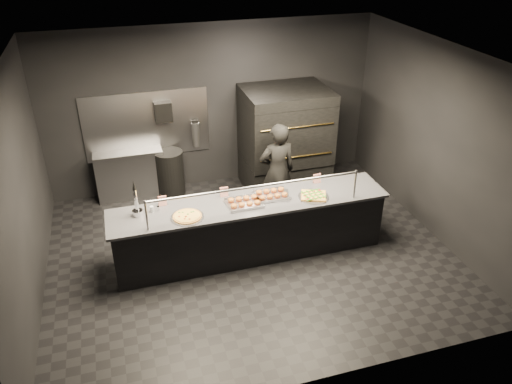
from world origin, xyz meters
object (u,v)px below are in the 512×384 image
pizza_oven (285,140)px  round_pizza (187,217)px  slider_tray_b (272,194)px  slider_tray_a (244,202)px  fire_extinguisher (196,134)px  towel_dispenser (163,112)px  square_pizza (313,196)px  prep_shelf (130,175)px  beer_tap (137,206)px  service_counter (251,228)px  trash_bin (170,173)px  worker (277,172)px

pizza_oven → round_pizza: size_ratio=4.13×
slider_tray_b → slider_tray_a: bearing=-166.8°
fire_extinguisher → round_pizza: size_ratio=1.09×
towel_dispenser → square_pizza: (1.84, -2.51, -0.61)m
prep_shelf → beer_tap: size_ratio=2.17×
service_counter → trash_bin: size_ratio=4.82×
beer_tap → trash_bin: size_ratio=0.65×
pizza_oven → slider_tray_b: 2.01m
towel_dispenser → beer_tap: towel_dispenser is taller
prep_shelf → trash_bin: (0.70, -0.10, -0.02)m
square_pizza → trash_bin: square_pizza is taller
pizza_oven → round_pizza: (-2.15, -2.05, -0.03)m
prep_shelf → worker: 2.73m
square_pizza → fire_extinguisher: bearing=117.0°
fire_extinguisher → trash_bin: bearing=-161.9°
prep_shelf → slider_tray_b: size_ratio=2.08×
towel_dispenser → slider_tray_a: size_ratio=0.64×
slider_tray_a → worker: size_ratio=0.32×
service_counter → beer_tap: size_ratio=7.41×
beer_tap → towel_dispenser: bearing=73.0°
service_counter → towel_dispenser: size_ratio=11.71×
pizza_oven → prep_shelf: (-2.80, 0.42, -0.52)m
slider_tray_a → square_pizza: bearing=-5.2°
towel_dispenser → fire_extinguisher: towel_dispenser is taller
beer_tap → trash_bin: bearing=71.7°
pizza_oven → towel_dispenser: bearing=166.9°
prep_shelf → towel_dispenser: size_ratio=3.43×
fire_extinguisher → trash_bin: size_ratio=0.59×
pizza_oven → beer_tap: pizza_oven is taller
service_counter → fire_extinguisher: 2.50m
fire_extinguisher → slider_tray_a: size_ratio=0.93×
service_counter → worker: size_ratio=2.43×
towel_dispenser → trash_bin: bearing=-90.0°
pizza_oven → fire_extinguisher: size_ratio=3.78×
beer_tap → slider_tray_b: bearing=-0.6°
round_pizza → worker: size_ratio=0.27×
beer_tap → slider_tray_b: beer_tap is taller
service_counter → slider_tray_a: size_ratio=7.52×
round_pizza → prep_shelf: bearing=104.7°
beer_tap → slider_tray_a: bearing=-4.8°
beer_tap → round_pizza: size_ratio=1.20×
slider_tray_b → square_pizza: 0.62m
service_counter → pizza_oven: (1.20, 1.90, 0.50)m
square_pizza → worker: (-0.20, 1.07, -0.09)m
round_pizza → trash_bin: (0.05, 2.37, -0.51)m
fire_extinguisher → worker: 1.82m
fire_extinguisher → square_pizza: fire_extinguisher is taller
prep_shelf → slider_tray_a: size_ratio=2.20×
slider_tray_a → towel_dispenser: bearing=108.3°
beer_tap → worker: (2.33, 0.85, -0.23)m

